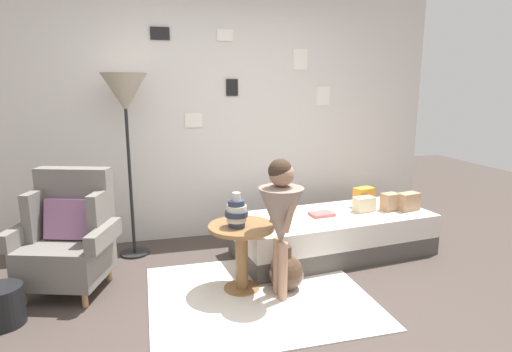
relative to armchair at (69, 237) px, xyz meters
The scene contains 16 objects.
ground_plane 1.75m from the armchair, 33.88° to the right, with size 12.00×12.00×0.00m, color #423833.
gallery_wall 1.93m from the armchair, 35.60° to the left, with size 4.80×0.12×2.60m.
rug 1.59m from the armchair, 20.58° to the right, with size 1.68×1.46×0.01m, color silver.
armchair is the anchor object (origin of this frame).
daybed 2.38m from the armchair, ahead, with size 1.97×0.99×0.40m.
pillow_head 3.15m from the armchair, ahead, with size 0.22×0.12×0.18m, color tan.
pillow_mid 2.97m from the armchair, ahead, with size 0.16×0.12×0.17m, color tan.
pillow_back 2.80m from the armchair, ahead, with size 0.20×0.12×0.20m, color orange.
pillow_extra 2.71m from the armchair, ahead, with size 0.20×0.12×0.15m, color beige.
side_table 1.39m from the armchair, 16.23° to the right, with size 0.53×0.53×0.55m.
vase_striped 1.37m from the armchair, 17.77° to the right, with size 0.18×0.18×0.27m.
floor_lamp 1.32m from the armchair, 51.82° to the left, with size 0.41×0.41×1.74m.
person_child 1.72m from the armchair, 20.52° to the right, with size 0.34×0.34×1.10m.
book_on_daybed 2.24m from the armchair, ahead, with size 0.22×0.16×0.03m, color #C2605D.
demijohn_near 1.77m from the armchair, 15.88° to the right, with size 0.28×0.28×0.37m.
magazine_basket 0.67m from the armchair, 128.73° to the right, with size 0.28×0.28×0.28m, color black.
Camera 1 is at (-0.78, -2.56, 1.63)m, focal length 29.85 mm.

